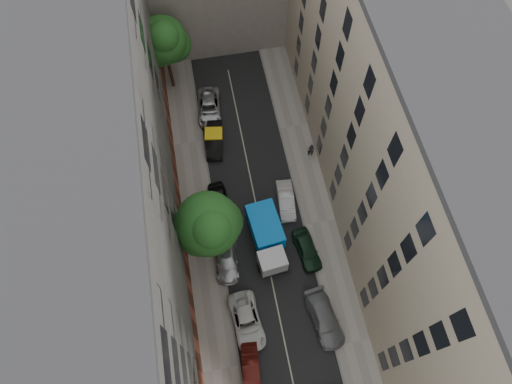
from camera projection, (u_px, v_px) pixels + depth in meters
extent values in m
plane|color=#4C4C49|center=(262.00, 233.00, 42.24)|extent=(120.00, 120.00, 0.00)
cube|color=black|center=(262.00, 233.00, 42.23)|extent=(8.00, 44.00, 0.02)
cube|color=gray|center=(203.00, 243.00, 41.72)|extent=(3.00, 44.00, 0.15)
cube|color=gray|center=(319.00, 222.00, 42.63)|extent=(3.00, 44.00, 0.15)
cube|color=#474543|center=(112.00, 208.00, 32.38)|extent=(8.00, 44.00, 20.00)
cube|color=tan|center=(407.00, 159.00, 34.20)|extent=(8.00, 44.00, 20.00)
cube|color=black|center=(267.00, 242.00, 41.16)|extent=(3.07, 6.43, 0.34)
cube|color=#ACAFB1|center=(272.00, 261.00, 39.28)|extent=(2.48, 2.07, 1.95)
cube|color=#0D86FF|center=(265.00, 227.00, 40.54)|extent=(2.96, 4.38, 2.07)
cylinder|color=black|center=(260.00, 268.00, 40.25)|extent=(0.32, 0.96, 0.96)
cylinder|color=black|center=(284.00, 263.00, 40.43)|extent=(0.32, 0.96, 0.96)
cylinder|color=black|center=(252.00, 226.00, 42.01)|extent=(0.32, 0.96, 0.96)
cylinder|color=black|center=(275.00, 222.00, 42.19)|extent=(0.32, 0.96, 0.96)
imported|color=#501410|center=(251.00, 367.00, 36.41)|extent=(1.68, 3.99, 1.28)
imported|color=silver|center=(247.00, 321.00, 37.96)|extent=(2.77, 5.27, 1.41)
imported|color=#BAB9BE|center=(227.00, 259.00, 40.41)|extent=(2.34, 4.91, 1.38)
imported|color=black|center=(220.00, 203.00, 42.80)|extent=(2.11, 4.44, 1.46)
imported|color=black|center=(214.00, 140.00, 45.92)|extent=(2.23, 4.68, 1.48)
imported|color=#B4B4B9|center=(209.00, 107.00, 47.77)|extent=(2.88, 5.37, 1.43)
imported|color=slate|center=(324.00, 319.00, 38.01)|extent=(2.81, 5.39, 1.49)
imported|color=black|center=(307.00, 249.00, 40.75)|extent=(2.25, 4.42, 1.44)
imported|color=silver|center=(286.00, 200.00, 42.96)|extent=(1.79, 4.28, 1.38)
cylinder|color=#382619|center=(212.00, 243.00, 40.12)|extent=(0.36, 0.36, 2.85)
cylinder|color=#382619|center=(210.00, 233.00, 37.93)|extent=(0.24, 0.24, 2.04)
sphere|color=#1B521C|center=(208.00, 224.00, 36.15)|extent=(5.31, 5.31, 5.31)
sphere|color=#1B521C|center=(219.00, 222.00, 37.27)|extent=(3.98, 3.98, 3.98)
sphere|color=#1B521C|center=(201.00, 234.00, 36.38)|extent=(3.71, 3.71, 3.71)
sphere|color=#1B521C|center=(210.00, 228.00, 34.86)|extent=(3.45, 3.45, 3.45)
cylinder|color=#382619|center=(171.00, 75.00, 48.35)|extent=(0.36, 0.36, 3.21)
cylinder|color=#382619|center=(167.00, 57.00, 45.89)|extent=(0.24, 0.24, 2.29)
sphere|color=#1B521C|center=(163.00, 40.00, 43.89)|extent=(4.72, 4.72, 4.72)
sphere|color=#1B521C|center=(173.00, 44.00, 45.12)|extent=(3.54, 3.54, 3.54)
sphere|color=#1B521C|center=(157.00, 50.00, 44.18)|extent=(3.30, 3.30, 3.30)
sphere|color=#1B521C|center=(163.00, 37.00, 42.49)|extent=(3.07, 3.07, 3.07)
cylinder|color=#1C6232|center=(219.00, 255.00, 37.89)|extent=(0.14, 0.14, 6.14)
sphere|color=silver|center=(216.00, 242.00, 35.06)|extent=(0.36, 0.36, 0.36)
imported|color=black|center=(311.00, 150.00, 45.03)|extent=(0.73, 0.56, 1.79)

